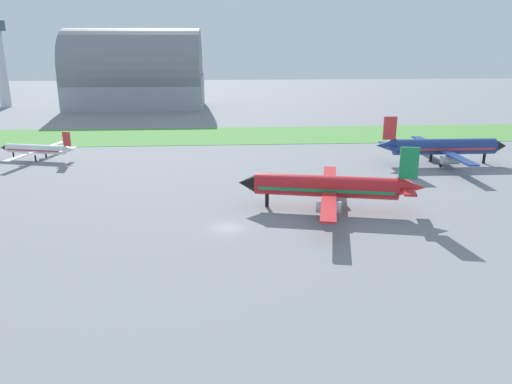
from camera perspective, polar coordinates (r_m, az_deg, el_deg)
The scene contains 6 objects.
ground_plane at distance 72.30m, azimuth -3.33°, elevation -4.16°, with size 600.00×600.00×0.00m, color gray.
grass_taxiway_strip at distance 144.50m, azimuth -3.66°, elevation 6.58°, with size 360.00×28.00×0.08m, color #549342.
airplane_midfield_jet at distance 79.48m, azimuth 8.52°, elevation 0.60°, with size 29.71×30.09×10.74m.
airplane_taxiing_turboprop at distance 124.66m, azimuth -24.11°, elevation 4.60°, with size 19.01×22.04×6.72m.
airplane_parked_jet_far at distance 116.60m, azimuth 20.81°, elevation 4.92°, with size 29.78×30.40×10.76m.
hangar_distant at distance 212.86m, azimuth -13.85°, elevation 13.10°, with size 55.02×31.11×31.62m.
Camera 1 is at (-0.31, -67.45, 26.04)m, focal length 34.34 mm.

